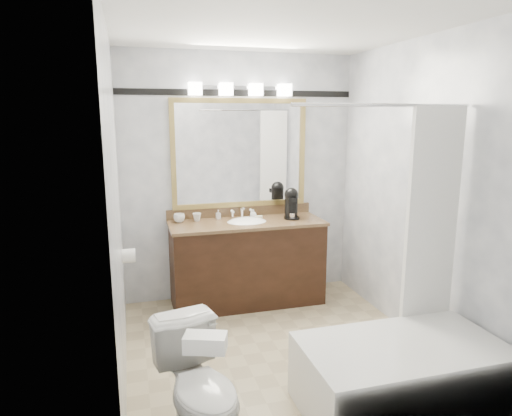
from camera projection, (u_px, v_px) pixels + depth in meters
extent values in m
cube|color=tan|center=(278.00, 350.00, 3.73)|extent=(2.40, 2.60, 0.01)
cube|color=white|center=(282.00, 26.00, 3.23)|extent=(2.40, 2.60, 0.01)
cube|color=white|center=(240.00, 178.00, 4.71)|extent=(2.40, 0.01, 2.50)
cube|color=white|center=(365.00, 247.00, 2.25)|extent=(2.40, 0.01, 2.50)
cube|color=white|center=(115.00, 209.00, 3.16)|extent=(0.01, 2.60, 2.50)
cube|color=white|center=(417.00, 193.00, 3.80)|extent=(0.01, 2.60, 2.50)
cube|color=black|center=(247.00, 264.00, 4.61)|extent=(1.50, 0.55, 0.82)
cube|color=olive|center=(247.00, 223.00, 4.52)|extent=(1.53, 0.58, 0.03)
cube|color=olive|center=(240.00, 211.00, 4.76)|extent=(1.53, 0.03, 0.10)
ellipsoid|color=white|center=(247.00, 224.00, 4.52)|extent=(0.44, 0.34, 0.14)
cube|color=tan|center=(240.00, 101.00, 4.53)|extent=(1.40, 0.04, 0.05)
cube|color=tan|center=(240.00, 204.00, 4.74)|extent=(1.40, 0.04, 0.05)
cube|color=tan|center=(173.00, 155.00, 4.46)|extent=(0.05, 0.04, 1.00)
cube|color=tan|center=(302.00, 152.00, 4.82)|extent=(0.05, 0.04, 1.00)
cube|color=white|center=(240.00, 154.00, 4.64)|extent=(1.30, 0.01, 1.00)
cube|color=silver|center=(240.00, 88.00, 4.50)|extent=(0.90, 0.05, 0.03)
cube|color=white|center=(195.00, 89.00, 4.33)|extent=(0.12, 0.12, 0.12)
cube|color=white|center=(226.00, 89.00, 4.41)|extent=(0.12, 0.12, 0.12)
cube|color=white|center=(256.00, 90.00, 4.49)|extent=(0.12, 0.12, 0.12)
cube|color=white|center=(284.00, 90.00, 4.57)|extent=(0.12, 0.12, 0.12)
cube|color=black|center=(239.00, 93.00, 4.53)|extent=(2.40, 0.01, 0.06)
cube|color=white|center=(401.00, 376.00, 2.96)|extent=(1.30, 0.72, 0.45)
cylinder|color=silver|center=(385.00, 105.00, 2.97)|extent=(1.30, 0.02, 0.02)
cube|color=white|center=(432.00, 217.00, 3.23)|extent=(0.40, 0.04, 1.55)
cylinder|color=white|center=(129.00, 256.00, 3.91)|extent=(0.11, 0.12, 0.12)
imported|color=white|center=(201.00, 389.00, 2.60)|extent=(0.54, 0.76, 0.71)
cube|color=white|center=(205.00, 343.00, 2.32)|extent=(0.24, 0.18, 0.09)
cylinder|color=black|center=(292.00, 218.00, 4.63)|extent=(0.16, 0.16, 0.02)
cylinder|color=black|center=(291.00, 206.00, 4.66)|extent=(0.13, 0.13, 0.23)
sphere|color=black|center=(291.00, 194.00, 4.64)|extent=(0.14, 0.14, 0.14)
cube|color=black|center=(292.00, 200.00, 4.58)|extent=(0.10, 0.10, 0.04)
cylinder|color=silver|center=(292.00, 216.00, 4.61)|extent=(0.05, 0.05, 0.05)
imported|color=white|center=(179.00, 218.00, 4.48)|extent=(0.12, 0.12, 0.08)
imported|color=white|center=(197.00, 217.00, 4.53)|extent=(0.10, 0.10, 0.08)
imported|color=white|center=(218.00, 214.00, 4.62)|extent=(0.05, 0.05, 0.09)
imported|color=white|center=(253.00, 214.00, 4.67)|extent=(0.09, 0.09, 0.09)
cube|color=beige|center=(259.00, 217.00, 4.67)|extent=(0.08, 0.06, 0.02)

